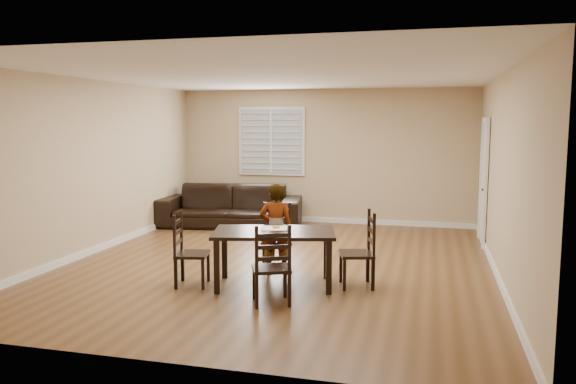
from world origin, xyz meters
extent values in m
plane|color=brown|center=(0.00, 0.00, 0.00)|extent=(7.00, 7.00, 0.00)
cube|color=tan|center=(0.00, 3.50, 1.35)|extent=(6.00, 0.04, 2.70)
cube|color=tan|center=(0.00, -3.50, 1.35)|extent=(6.00, 0.04, 2.70)
cube|color=tan|center=(-3.00, 0.00, 1.35)|extent=(0.04, 7.00, 2.70)
cube|color=tan|center=(3.00, 0.00, 1.35)|extent=(0.04, 7.00, 2.70)
cube|color=white|center=(0.00, 0.00, 2.70)|extent=(6.00, 7.00, 0.04)
cube|color=white|center=(-1.10, 3.45, 1.65)|extent=(1.40, 0.08, 1.40)
cube|color=white|center=(2.97, 2.20, 1.02)|extent=(0.06, 0.94, 2.05)
cylinder|color=#332114|center=(2.94, 1.90, 0.95)|extent=(0.06, 0.06, 0.02)
cube|color=white|center=(0.00, 3.48, 0.05)|extent=(6.00, 0.03, 0.10)
cube|color=white|center=(-2.98, 0.00, 0.05)|extent=(0.03, 7.00, 0.10)
cube|color=white|center=(2.98, 0.00, 0.05)|extent=(0.03, 7.00, 0.10)
cube|color=black|center=(0.23, -1.07, 0.68)|extent=(1.65, 1.16, 0.04)
cube|color=black|center=(-0.34, -1.56, 0.33)|extent=(0.08, 0.08, 0.66)
cube|color=black|center=(0.96, -1.25, 0.33)|extent=(0.08, 0.08, 0.66)
cube|color=black|center=(-0.50, -0.89, 0.33)|extent=(0.08, 0.08, 0.66)
cube|color=black|center=(0.81, -0.59, 0.33)|extent=(0.08, 0.08, 0.66)
cube|color=black|center=(0.04, -0.25, 0.39)|extent=(0.49, 0.46, 0.04)
cube|color=black|center=(0.00, -0.08, 0.46)|extent=(0.41, 0.13, 0.91)
cube|color=black|center=(-0.10, -0.45, 0.19)|extent=(0.04, 0.04, 0.37)
cube|color=black|center=(0.25, -0.37, 0.19)|extent=(0.04, 0.04, 0.37)
cube|color=black|center=(-0.17, -0.13, 0.19)|extent=(0.04, 0.04, 0.37)
cube|color=black|center=(0.18, -0.05, 0.19)|extent=(0.04, 0.04, 0.37)
cube|color=black|center=(0.39, -1.74, 0.40)|extent=(0.54, 0.52, 0.04)
cube|color=black|center=(0.45, -1.90, 0.47)|extent=(0.40, 0.20, 0.93)
cube|color=black|center=(0.49, -1.51, 0.19)|extent=(0.05, 0.05, 0.38)
cube|color=black|center=(0.15, -1.65, 0.19)|extent=(0.05, 0.05, 0.38)
cube|color=black|center=(0.62, -1.82, 0.19)|extent=(0.05, 0.05, 0.38)
cube|color=black|center=(0.28, -1.96, 0.19)|extent=(0.05, 0.05, 0.38)
cube|color=black|center=(-0.77, -1.30, 0.40)|extent=(0.46, 0.49, 0.04)
cube|color=black|center=(-0.94, -1.34, 0.46)|extent=(0.12, 0.41, 0.92)
cube|color=black|center=(-0.57, -1.45, 0.19)|extent=(0.04, 0.04, 0.38)
cube|color=black|center=(-0.64, -1.09, 0.19)|extent=(0.04, 0.04, 0.38)
cube|color=black|center=(-0.90, -1.51, 0.19)|extent=(0.04, 0.04, 0.38)
cube|color=black|center=(-0.97, -1.16, 0.19)|extent=(0.04, 0.04, 0.38)
cube|color=black|center=(1.23, -0.84, 0.41)|extent=(0.50, 0.52, 0.04)
cube|color=black|center=(1.41, -0.79, 0.48)|extent=(0.15, 0.42, 0.96)
cube|color=black|center=(1.02, -0.71, 0.20)|extent=(0.05, 0.05, 0.39)
cube|color=black|center=(1.12, -1.07, 0.20)|extent=(0.05, 0.05, 0.39)
cube|color=black|center=(1.35, -0.61, 0.20)|extent=(0.05, 0.05, 0.39)
cube|color=black|center=(1.45, -0.97, 0.20)|extent=(0.05, 0.05, 0.39)
imported|color=gray|center=(0.11, -0.54, 0.62)|extent=(0.49, 0.37, 1.23)
cube|color=white|center=(0.19, -0.91, 0.70)|extent=(0.38, 0.38, 0.00)
torus|color=#BC8D43|center=(0.21, -0.90, 0.72)|extent=(0.10, 0.10, 0.03)
torus|color=white|center=(0.21, -0.90, 0.73)|extent=(0.08, 0.08, 0.02)
imported|color=black|center=(-1.71, 2.64, 0.40)|extent=(2.90, 1.49, 0.81)
camera|label=1|loc=(2.10, -7.68, 2.05)|focal=35.00mm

